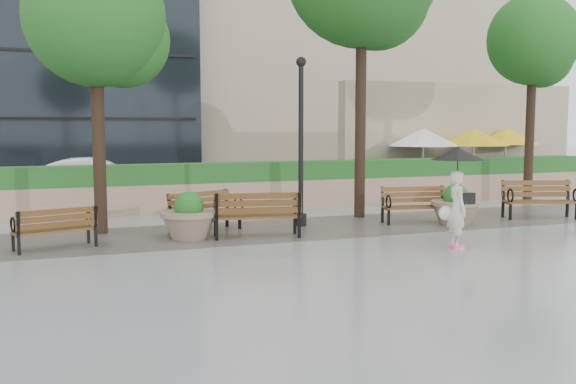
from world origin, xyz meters
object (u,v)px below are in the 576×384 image
object	(u,v)px
planter_left	(189,220)
bench_4	(539,208)
bench_2	(257,224)
bench_3	(416,213)
bench_1	(206,220)
pedestrian	(457,188)
bench_0	(55,237)
lamppost	(301,153)
planter_right	(455,208)
car_right	(95,179)

from	to	relation	value
planter_left	bench_4	bearing A→B (deg)	-1.43
bench_2	planter_left	xyz separation A→B (m)	(-1.40, 0.36, 0.10)
bench_3	planter_left	bearing A→B (deg)	-168.04
bench_1	planter_left	distance (m)	0.92
bench_2	pedestrian	size ratio (longest dim) A/B	0.99
bench_0	bench_2	world-z (taller)	bench_2
bench_1	pedestrian	bearing A→B (deg)	-64.32
lamppost	pedestrian	size ratio (longest dim) A/B	2.04
bench_4	planter_right	distance (m)	2.61
bench_2	pedestrian	world-z (taller)	pedestrian
bench_0	bench_3	size ratio (longest dim) A/B	0.93
bench_3	bench_4	bearing A→B (deg)	2.88
bench_3	bench_4	xyz separation A→B (m)	(3.44, -0.43, 0.02)
bench_4	planter_left	distance (m)	9.16
planter_right	lamppost	bearing A→B (deg)	164.26
bench_3	lamppost	xyz separation A→B (m)	(-2.85, 0.57, 1.50)
lamppost	planter_left	bearing A→B (deg)	-164.96
bench_1	car_right	size ratio (longest dim) A/B	0.43
bench_4	planter_left	bearing A→B (deg)	-163.37
bench_2	planter_left	size ratio (longest dim) A/B	1.61
bench_1	bench_3	size ratio (longest dim) A/B	1.03
bench_2	pedestrian	distance (m)	4.27
bench_3	planter_right	xyz separation A→B (m)	(0.82, -0.46, 0.12)
planter_left	bench_0	bearing A→B (deg)	-174.16
lamppost	car_right	bearing A→B (deg)	120.41
bench_0	car_right	world-z (taller)	car_right
bench_1	car_right	xyz separation A→B (m)	(-1.92, 7.30, 0.42)
bench_1	bench_4	xyz separation A→B (m)	(8.63, -0.97, 0.02)
bench_1	pedestrian	distance (m)	5.62
bench_2	bench_4	distance (m)	7.75
bench_0	planter_right	world-z (taller)	planter_right
bench_4	planter_right	world-z (taller)	planter_right
car_right	planter_left	bearing A→B (deg)	-159.62
bench_3	pedestrian	xyz separation A→B (m)	(-0.99, -3.07, 0.94)
bench_1	planter_right	size ratio (longest dim) A/B	1.52
bench_4	bench_2	bearing A→B (deg)	-160.99
lamppost	bench_2	bearing A→B (deg)	-142.44
bench_0	bench_4	bearing A→B (deg)	164.27
bench_3	car_right	size ratio (longest dim) A/B	0.42
car_right	bench_4	bearing A→B (deg)	-117.50
planter_right	bench_2	bearing A→B (deg)	-178.94
bench_4	bench_3	bearing A→B (deg)	-169.03
bench_4	pedestrian	distance (m)	5.23
bench_1	car_right	world-z (taller)	car_right
planter_left	planter_right	bearing A→B (deg)	-2.30
bench_0	bench_2	xyz separation A→B (m)	(4.10, -0.08, 0.05)
planter_right	car_right	bearing A→B (deg)	133.71
planter_right	car_right	xyz separation A→B (m)	(-7.93, 8.30, 0.30)
bench_4	lamppost	xyz separation A→B (m)	(-6.28, 1.00, 1.48)
bench_1	planter_left	size ratio (longest dim) A/B	1.48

